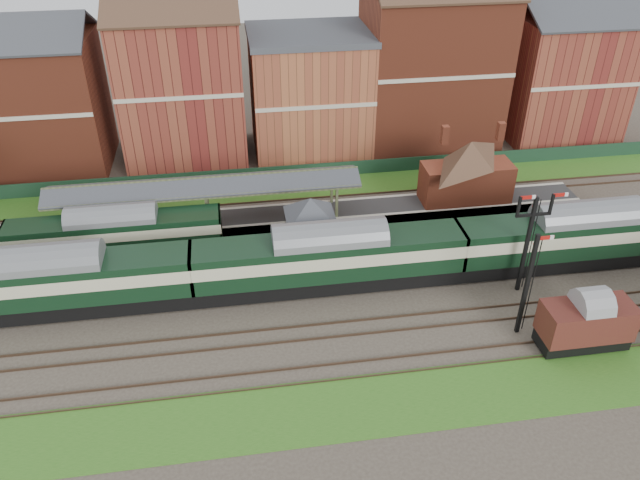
{
  "coord_description": "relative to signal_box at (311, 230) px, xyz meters",
  "views": [
    {
      "loc": [
        -8.47,
        -37.3,
        29.04
      ],
      "look_at": [
        -2.44,
        2.0,
        3.0
      ],
      "focal_mm": 35.0,
      "sensor_mm": 36.0,
      "label": 1
    }
  ],
  "objects": [
    {
      "name": "semaphore_bracket",
      "position": [
        15.04,
        -5.75,
        1.44
      ],
      "size": [
        3.6,
        0.25,
        8.18
      ],
      "color": "black",
      "rests_on": "ground"
    },
    {
      "name": "grass_front",
      "position": [
        3.0,
        -15.25,
        -3.16
      ],
      "size": [
        90.0,
        5.0,
        0.06
      ],
      "primitive_type": "cube",
      "color": "#2D6619",
      "rests_on": "ground"
    },
    {
      "name": "goods_van_a",
      "position": [
        16.61,
        -12.25,
        -1.14
      ],
      "size": [
        5.92,
        2.57,
        3.59
      ],
      "color": "black",
      "rests_on": "ground"
    },
    {
      "name": "brick_hut",
      "position": [
        8.0,
        0.0,
        -2.0
      ],
      "size": [
        3.2,
        2.64,
        2.94
      ],
      "color": "maroon",
      "rests_on": "ground"
    },
    {
      "name": "platform_railcar",
      "position": [
        -15.3,
        3.25,
        -0.91
      ],
      "size": [
        16.84,
        2.66,
        3.88
      ],
      "color": "black",
      "rests_on": "ground"
    },
    {
      "name": "ground",
      "position": [
        3.0,
        -3.25,
        -3.19
      ],
      "size": [
        160.0,
        160.0,
        0.0
      ],
      "primitive_type": "plane",
      "color": "#473D33",
      "rests_on": "ground"
    },
    {
      "name": "canopy",
      "position": [
        -8.0,
        6.5,
        1.39
      ],
      "size": [
        26.0,
        3.89,
        4.08
      ],
      "color": "#495132",
      "rests_on": "platform"
    },
    {
      "name": "signal_box",
      "position": [
        0.0,
        0.0,
        0.0
      ],
      "size": [
        5.4,
        5.4,
        6.0
      ],
      "color": "#5D7452",
      "rests_on": "ground"
    },
    {
      "name": "station_building",
      "position": [
        15.0,
        6.5,
        0.76
      ],
      "size": [
        8.1,
        8.1,
        5.9
      ],
      "color": "brown",
      "rests_on": "platform"
    },
    {
      "name": "town_backdrop",
      "position": [
        2.82,
        21.75,
        3.81
      ],
      "size": [
        69.0,
        10.0,
        16.0
      ],
      "color": "brown",
      "rests_on": "ground"
    },
    {
      "name": "fence",
      "position": [
        3.0,
        14.75,
        -2.44
      ],
      "size": [
        90.0,
        0.12,
        1.5
      ],
      "primitive_type": "cube",
      "color": "#193823",
      "rests_on": "ground"
    },
    {
      "name": "semaphore_siding",
      "position": [
        13.02,
        -10.25,
        0.96
      ],
      "size": [
        1.23,
        0.25,
        8.0
      ],
      "color": "black",
      "rests_on": "ground"
    },
    {
      "name": "platform",
      "position": [
        -2.0,
        6.5,
        -2.69
      ],
      "size": [
        55.0,
        3.4,
        1.0
      ],
      "primitive_type": "cube",
      "color": "#2D2D2D",
      "rests_on": "ground"
    },
    {
      "name": "grass_back",
      "position": [
        3.0,
        12.75,
        -3.16
      ],
      "size": [
        90.0,
        4.5,
        0.06
      ],
      "primitive_type": "cube",
      "color": "#2D6619",
      "rests_on": "ground"
    },
    {
      "name": "dmu_train",
      "position": [
        0.94,
        -3.25,
        -0.51
      ],
      "size": [
        60.19,
        3.16,
        4.62
      ],
      "color": "black",
      "rests_on": "ground"
    }
  ]
}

